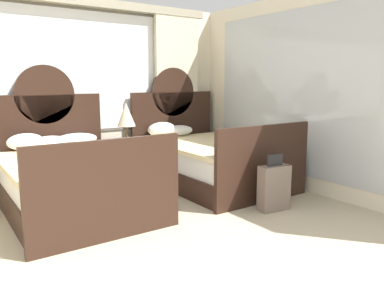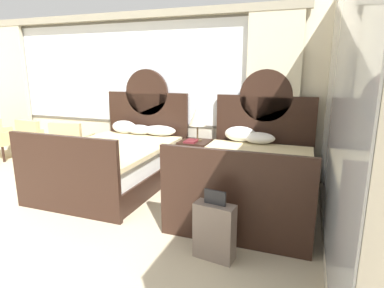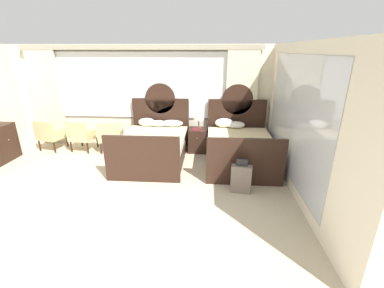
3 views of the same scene
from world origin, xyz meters
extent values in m
cube|color=beige|center=(0.00, 4.27, 1.35)|extent=(6.85, 0.07, 2.70)
cube|color=#646054|center=(0.00, 4.22, 1.66)|extent=(4.90, 0.02, 1.80)
cube|color=white|center=(0.00, 4.22, 1.66)|extent=(4.82, 0.02, 1.72)
cube|color=beige|center=(2.65, 4.13, 1.30)|extent=(0.80, 0.08, 2.60)
cube|color=beige|center=(3.46, 1.82, 1.35)|extent=(0.07, 4.83, 2.70)
cube|color=#B2B7BC|center=(3.41, 2.12, 1.35)|extent=(0.01, 3.38, 2.27)
cube|color=black|center=(0.50, 3.04, 0.15)|extent=(1.45, 2.09, 0.30)
cube|color=white|center=(0.50, 3.04, 0.44)|extent=(1.39, 1.99, 0.27)
cube|color=beige|center=(0.50, 2.96, 0.60)|extent=(1.49, 1.89, 0.06)
cube|color=black|center=(0.50, 4.11, 0.67)|extent=(1.53, 0.06, 1.34)
cylinder|color=black|center=(0.50, 4.11, 1.34)|extent=(0.80, 0.06, 0.80)
cube|color=black|center=(0.50, 1.97, 0.49)|extent=(1.53, 0.06, 0.99)
ellipsoid|color=white|center=(0.17, 3.87, 0.74)|extent=(0.45, 0.25, 0.22)
ellipsoid|color=white|center=(0.47, 3.86, 0.72)|extent=(0.46, 0.27, 0.16)
ellipsoid|color=white|center=(0.84, 3.90, 0.72)|extent=(0.59, 0.32, 0.17)
cube|color=black|center=(2.56, 3.04, 0.15)|extent=(1.45, 2.09, 0.30)
cube|color=white|center=(2.56, 3.04, 0.44)|extent=(1.39, 1.99, 0.27)
cube|color=beige|center=(2.56, 2.96, 0.60)|extent=(1.49, 1.89, 0.06)
cube|color=black|center=(2.56, 4.11, 0.67)|extent=(1.53, 0.06, 1.34)
cylinder|color=black|center=(2.56, 4.11, 1.34)|extent=(0.80, 0.06, 0.80)
cube|color=black|center=(2.56, 1.97, 0.49)|extent=(1.53, 0.06, 0.99)
ellipsoid|color=white|center=(2.22, 3.91, 0.75)|extent=(0.49, 0.30, 0.24)
ellipsoid|color=white|center=(2.52, 3.87, 0.72)|extent=(0.48, 0.32, 0.17)
cube|color=black|center=(1.53, 3.75, 0.31)|extent=(0.47, 0.47, 0.62)
sphere|color=tan|center=(1.53, 3.51, 0.45)|extent=(0.02, 0.02, 0.02)
cylinder|color=brown|center=(1.56, 3.80, 0.63)|extent=(0.14, 0.14, 0.02)
cylinder|color=brown|center=(1.56, 3.80, 0.75)|extent=(0.03, 0.03, 0.22)
cone|color=beige|center=(1.56, 3.80, 1.03)|extent=(0.27, 0.27, 0.34)
cube|color=maroon|center=(1.50, 3.66, 0.63)|extent=(0.18, 0.26, 0.03)
cube|color=#75665B|center=(2.45, 1.69, 0.27)|extent=(0.40, 0.21, 0.54)
cube|color=#232326|center=(2.45, 1.69, 0.61)|extent=(0.21, 0.05, 0.14)
cylinder|color=black|center=(2.30, 1.71, 0.03)|extent=(0.05, 0.03, 0.05)
cylinder|color=black|center=(2.60, 1.67, 0.03)|extent=(0.05, 0.03, 0.05)
camera|label=1|loc=(-0.82, -1.36, 1.52)|focal=35.82mm
camera|label=2|loc=(3.17, -0.90, 1.74)|focal=29.74mm
camera|label=3|loc=(1.83, -2.70, 2.55)|focal=24.15mm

